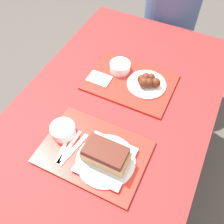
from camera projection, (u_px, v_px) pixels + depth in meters
ground_plane at (109, 178)px, 1.73m from camera, size 12.00×12.00×0.00m
picnic_table at (108, 128)px, 1.21m from camera, size 0.90×1.60×0.74m
picnic_bench_far at (165, 51)px, 1.99m from camera, size 0.85×0.28×0.42m
tray_near at (94, 152)px, 1.02m from camera, size 0.43×0.31×0.01m
tray_far at (130, 82)px, 1.26m from camera, size 0.43×0.31×0.01m
bowl_coleslaw_near at (63, 130)px, 1.05m from camera, size 0.10×0.10×0.05m
brisket_sandwich_plate at (106, 157)px, 0.96m from camera, size 0.24×0.24×0.09m
plastic_fork_near at (69, 147)px, 1.03m from camera, size 0.02×0.17×0.00m
plastic_knife_near at (74, 149)px, 1.02m from camera, size 0.05×0.17×0.00m
plastic_spoon_near at (65, 145)px, 1.03m from camera, size 0.05×0.17×0.00m
bowl_coleslaw_far at (120, 66)px, 1.28m from camera, size 0.10×0.10×0.05m
wings_plate_far at (147, 82)px, 1.22m from camera, size 0.19×0.19×0.06m
napkin_far at (99, 79)px, 1.26m from camera, size 0.11×0.08×0.01m
person_seated_across at (172, 10)px, 1.71m from camera, size 0.37×0.37×0.70m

